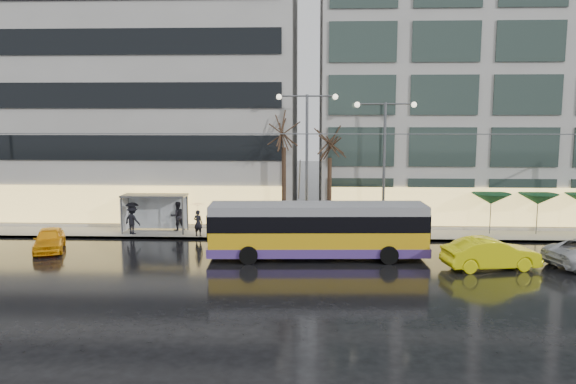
# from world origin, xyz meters

# --- Properties ---
(ground) EXTENTS (140.00, 140.00, 0.00)m
(ground) POSITION_xyz_m (0.00, 0.00, 0.00)
(ground) COLOR black
(ground) RESTS_ON ground
(sidewalk) EXTENTS (80.00, 10.00, 0.15)m
(sidewalk) POSITION_xyz_m (2.00, 14.00, 0.07)
(sidewalk) COLOR gray
(sidewalk) RESTS_ON ground
(kerb) EXTENTS (80.00, 0.10, 0.15)m
(kerb) POSITION_xyz_m (2.00, 9.05, 0.07)
(kerb) COLOR slate
(kerb) RESTS_ON ground
(building_left) EXTENTS (34.00, 14.00, 22.00)m
(building_left) POSITION_xyz_m (-16.00, 19.00, 11.15)
(building_left) COLOR #A09D99
(building_left) RESTS_ON sidewalk
(building_right) EXTENTS (32.00, 14.00, 25.00)m
(building_right) POSITION_xyz_m (19.00, 19.00, 12.65)
(building_right) COLOR #A09D99
(building_right) RESTS_ON sidewalk
(trolleybus) EXTENTS (11.97, 4.79, 5.50)m
(trolleybus) POSITION_xyz_m (2.66, 4.66, 1.49)
(trolleybus) COLOR gold
(trolleybus) RESTS_ON ground
(catenary) EXTENTS (42.24, 5.12, 7.00)m
(catenary) POSITION_xyz_m (1.00, 7.94, 4.25)
(catenary) COLOR #595B60
(catenary) RESTS_ON ground
(bus_shelter) EXTENTS (4.20, 1.60, 2.51)m
(bus_shelter) POSITION_xyz_m (-8.38, 10.69, 1.96)
(bus_shelter) COLOR #595B60
(bus_shelter) RESTS_ON sidewalk
(street_lamp_near) EXTENTS (3.96, 0.36, 9.03)m
(street_lamp_near) POSITION_xyz_m (2.00, 10.80, 5.99)
(street_lamp_near) COLOR #595B60
(street_lamp_near) RESTS_ON sidewalk
(street_lamp_far) EXTENTS (3.96, 0.36, 8.53)m
(street_lamp_far) POSITION_xyz_m (7.00, 10.80, 5.71)
(street_lamp_far) COLOR #595B60
(street_lamp_far) RESTS_ON sidewalk
(tree_a) EXTENTS (3.20, 3.20, 8.40)m
(tree_a) POSITION_xyz_m (0.50, 11.00, 7.09)
(tree_a) COLOR black
(tree_a) RESTS_ON sidewalk
(tree_b) EXTENTS (3.20, 3.20, 7.70)m
(tree_b) POSITION_xyz_m (3.50, 11.20, 6.40)
(tree_b) COLOR black
(tree_b) RESTS_ON sidewalk
(parasol_a) EXTENTS (2.50, 2.50, 2.65)m
(parasol_a) POSITION_xyz_m (14.00, 11.00, 2.45)
(parasol_a) COLOR #595B60
(parasol_a) RESTS_ON sidewalk
(parasol_b) EXTENTS (2.50, 2.50, 2.65)m
(parasol_b) POSITION_xyz_m (17.00, 11.00, 2.45)
(parasol_b) COLOR #595B60
(parasol_b) RESTS_ON sidewalk
(taxi_a) EXTENTS (2.85, 4.26, 1.35)m
(taxi_a) POSITION_xyz_m (-12.92, 5.75, 0.67)
(taxi_a) COLOR #FCA60D
(taxi_a) RESTS_ON ground
(taxi_b) EXTENTS (5.09, 2.52, 1.60)m
(taxi_b) POSITION_xyz_m (11.53, 2.91, 0.80)
(taxi_b) COLOR #F3EE0C
(taxi_b) RESTS_ON ground
(pedestrian_a) EXTENTS (1.23, 1.24, 2.19)m
(pedestrian_a) POSITION_xyz_m (-4.92, 9.40, 1.59)
(pedestrian_a) COLOR black
(pedestrian_a) RESTS_ON sidewalk
(pedestrian_b) EXTENTS (1.18, 1.10, 1.94)m
(pedestrian_b) POSITION_xyz_m (-6.66, 11.15, 1.12)
(pedestrian_b) COLOR black
(pedestrian_b) RESTS_ON sidewalk
(pedestrian_c) EXTENTS (1.38, 1.15, 2.11)m
(pedestrian_c) POSITION_xyz_m (-9.31, 9.83, 1.27)
(pedestrian_c) COLOR black
(pedestrian_c) RESTS_ON sidewalk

